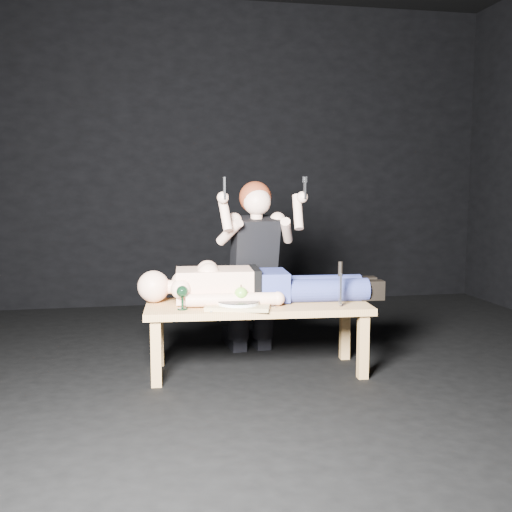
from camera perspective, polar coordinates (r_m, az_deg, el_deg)
name	(u,v)px	position (r m, az deg, el deg)	size (l,w,h in m)	color
ground	(309,377)	(3.85, 5.04, -11.45)	(5.00, 5.00, 0.00)	black
back_wall	(243,155)	(6.11, -1.25, 9.58)	(5.00, 5.00, 0.00)	black
table	(257,338)	(3.89, 0.14, -7.78)	(1.42, 0.53, 0.45)	tan
lying_man	(262,281)	(3.92, 0.59, -2.37)	(1.41, 0.43, 0.26)	#ECB191
kneeling_woman	(252,265)	(4.29, -0.41, -0.87)	(0.67, 0.76, 1.27)	black
serving_tray	(239,306)	(3.71, -1.68, -4.76)	(0.39, 0.28, 0.02)	tan
plate	(239,302)	(3.71, -1.68, -4.43)	(0.26, 0.26, 0.02)	white
apple	(241,294)	(3.71, -1.43, -3.61)	(0.08, 0.08, 0.08)	#58AA2E
goblet	(182,298)	(3.67, -7.04, -3.96)	(0.07, 0.07, 0.15)	black
fork_flat	(212,309)	(3.66, -4.25, -5.09)	(0.01, 0.15, 0.01)	#B2B2B7
knife_flat	(266,307)	(3.70, 1.00, -4.92)	(0.01, 0.15, 0.01)	#B2B2B7
spoon_flat	(267,306)	(3.75, 1.08, -4.76)	(0.01, 0.15, 0.01)	#B2B2B7
carving_knife	(340,284)	(3.75, 8.03, -2.68)	(0.04, 0.04, 0.28)	#B2B2B7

